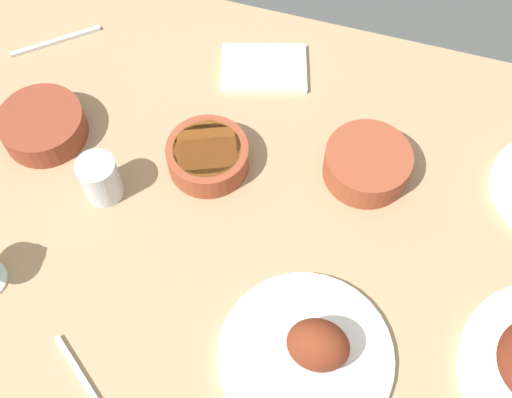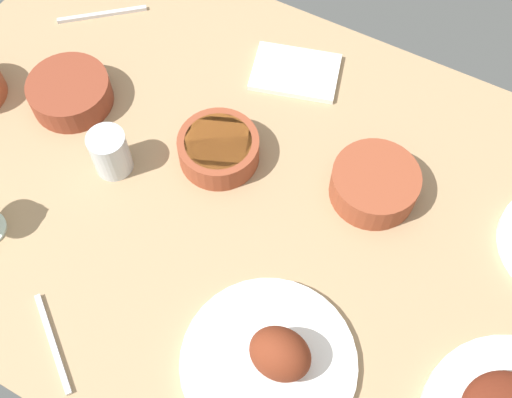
{
  "view_description": "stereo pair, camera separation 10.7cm",
  "coord_description": "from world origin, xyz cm",
  "px_view_note": "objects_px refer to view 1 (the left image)",
  "views": [
    {
      "loc": [
        15.09,
        -49.87,
        99.54
      ],
      "look_at": [
        0.0,
        0.0,
        6.0
      ],
      "focal_mm": 44.34,
      "sensor_mm": 36.0,
      "label": 1
    },
    {
      "loc": [
        24.95,
        -45.74,
        99.54
      ],
      "look_at": [
        0.0,
        0.0,
        6.0
      ],
      "focal_mm": 44.34,
      "sensor_mm": 36.0,
      "label": 2
    }
  ],
  "objects_px": {
    "plate_center_main": "(310,353)",
    "folded_napkin": "(264,68)",
    "water_tumbler": "(100,179)",
    "bowl_cream": "(43,125)",
    "bowl_soup": "(208,156)",
    "fork_loose": "(56,41)",
    "spoon_loose": "(85,382)",
    "bowl_pasta": "(367,163)"
  },
  "relations": [
    {
      "from": "bowl_pasta",
      "to": "bowl_soup",
      "type": "bearing_deg",
      "value": -166.81
    },
    {
      "from": "bowl_cream",
      "to": "spoon_loose",
      "type": "relative_size",
      "value": 0.9
    },
    {
      "from": "plate_center_main",
      "to": "bowl_pasta",
      "type": "xyz_separation_m",
      "value": [
        0.01,
        0.35,
        0.01
      ]
    },
    {
      "from": "bowl_pasta",
      "to": "plate_center_main",
      "type": "bearing_deg",
      "value": -92.12
    },
    {
      "from": "bowl_soup",
      "to": "folded_napkin",
      "type": "xyz_separation_m",
      "value": [
        0.03,
        0.24,
        -0.02
      ]
    },
    {
      "from": "plate_center_main",
      "to": "bowl_soup",
      "type": "relative_size",
      "value": 1.86
    },
    {
      "from": "water_tumbler",
      "to": "spoon_loose",
      "type": "height_order",
      "value": "water_tumbler"
    },
    {
      "from": "folded_napkin",
      "to": "water_tumbler",
      "type": "bearing_deg",
      "value": -118.62
    },
    {
      "from": "water_tumbler",
      "to": "fork_loose",
      "type": "height_order",
      "value": "water_tumbler"
    },
    {
      "from": "folded_napkin",
      "to": "fork_loose",
      "type": "relative_size",
      "value": 0.9
    },
    {
      "from": "plate_center_main",
      "to": "fork_loose",
      "type": "relative_size",
      "value": 1.46
    },
    {
      "from": "fork_loose",
      "to": "spoon_loose",
      "type": "bearing_deg",
      "value": 78.69
    },
    {
      "from": "bowl_soup",
      "to": "water_tumbler",
      "type": "bearing_deg",
      "value": -145.62
    },
    {
      "from": "plate_center_main",
      "to": "bowl_cream",
      "type": "bearing_deg",
      "value": 155.25
    },
    {
      "from": "plate_center_main",
      "to": "bowl_pasta",
      "type": "distance_m",
      "value": 0.35
    },
    {
      "from": "spoon_loose",
      "to": "water_tumbler",
      "type": "bearing_deg",
      "value": -35.87
    },
    {
      "from": "water_tumbler",
      "to": "folded_napkin",
      "type": "height_order",
      "value": "water_tumbler"
    },
    {
      "from": "plate_center_main",
      "to": "fork_loose",
      "type": "xyz_separation_m",
      "value": [
        -0.64,
        0.47,
        -0.02
      ]
    },
    {
      "from": "plate_center_main",
      "to": "folded_napkin",
      "type": "xyz_separation_m",
      "value": [
        -0.22,
        0.52,
        -0.02
      ]
    },
    {
      "from": "bowl_pasta",
      "to": "folded_napkin",
      "type": "relative_size",
      "value": 0.91
    },
    {
      "from": "bowl_cream",
      "to": "fork_loose",
      "type": "height_order",
      "value": "bowl_cream"
    },
    {
      "from": "folded_napkin",
      "to": "spoon_loose",
      "type": "height_order",
      "value": "folded_napkin"
    },
    {
      "from": "bowl_pasta",
      "to": "bowl_cream",
      "type": "distance_m",
      "value": 0.58
    },
    {
      "from": "bowl_pasta",
      "to": "spoon_loose",
      "type": "relative_size",
      "value": 0.89
    },
    {
      "from": "water_tumbler",
      "to": "spoon_loose",
      "type": "bearing_deg",
      "value": -71.85
    },
    {
      "from": "fork_loose",
      "to": "spoon_loose",
      "type": "height_order",
      "value": "same"
    },
    {
      "from": "bowl_cream",
      "to": "bowl_pasta",
      "type": "bearing_deg",
      "value": 8.61
    },
    {
      "from": "plate_center_main",
      "to": "bowl_cream",
      "type": "xyz_separation_m",
      "value": [
        -0.56,
        0.26,
        0.01
      ]
    },
    {
      "from": "folded_napkin",
      "to": "spoon_loose",
      "type": "distance_m",
      "value": 0.66
    },
    {
      "from": "bowl_soup",
      "to": "folded_napkin",
      "type": "height_order",
      "value": "bowl_soup"
    },
    {
      "from": "folded_napkin",
      "to": "bowl_pasta",
      "type": "bearing_deg",
      "value": -36.19
    },
    {
      "from": "bowl_pasta",
      "to": "water_tumbler",
      "type": "xyz_separation_m",
      "value": [
        -0.42,
        -0.17,
        0.01
      ]
    },
    {
      "from": "bowl_soup",
      "to": "fork_loose",
      "type": "bearing_deg",
      "value": 154.51
    },
    {
      "from": "bowl_cream",
      "to": "folded_napkin",
      "type": "distance_m",
      "value": 0.43
    },
    {
      "from": "water_tumbler",
      "to": "folded_napkin",
      "type": "distance_m",
      "value": 0.39
    },
    {
      "from": "plate_center_main",
      "to": "water_tumbler",
      "type": "distance_m",
      "value": 0.45
    },
    {
      "from": "plate_center_main",
      "to": "folded_napkin",
      "type": "bearing_deg",
      "value": 113.34
    },
    {
      "from": "bowl_pasta",
      "to": "folded_napkin",
      "type": "xyz_separation_m",
      "value": [
        -0.24,
        0.17,
        -0.03
      ]
    },
    {
      "from": "bowl_cream",
      "to": "water_tumbler",
      "type": "bearing_deg",
      "value": -28.31
    },
    {
      "from": "plate_center_main",
      "to": "bowl_soup",
      "type": "bearing_deg",
      "value": 132.21
    },
    {
      "from": "bowl_soup",
      "to": "water_tumbler",
      "type": "xyz_separation_m",
      "value": [
        -0.15,
        -0.11,
        0.02
      ]
    },
    {
      "from": "plate_center_main",
      "to": "folded_napkin",
      "type": "relative_size",
      "value": 1.62
    }
  ]
}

